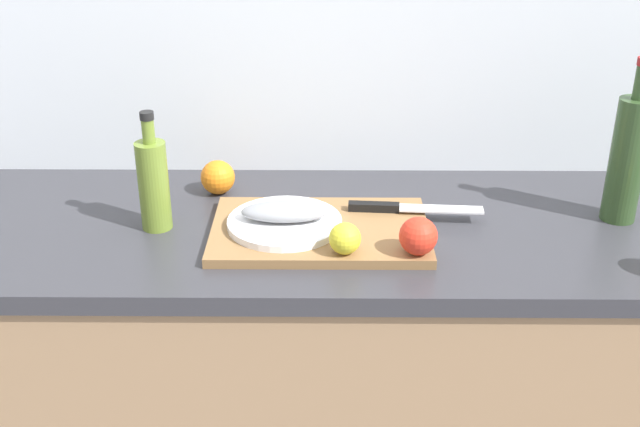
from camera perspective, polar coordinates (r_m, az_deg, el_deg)
back_wall at (r=1.89m, az=3.30°, el=13.26°), size 3.20×0.05×2.50m
kitchen_counter at (r=1.94m, az=3.13°, el=-12.70°), size 2.00×0.60×0.90m
cutting_board at (r=1.65m, az=0.00°, el=-1.25°), size 0.45×0.29×0.02m
white_plate at (r=1.64m, az=-2.57°, el=-0.67°), size 0.24×0.24×0.01m
fish_fillet at (r=1.63m, az=-2.59°, el=0.13°), size 0.18×0.08×0.04m
chef_knife at (r=1.71m, az=5.68°, el=0.42°), size 0.29×0.05×0.02m
lemon_0 at (r=1.53m, az=1.81°, el=-1.81°), size 0.06×0.06×0.06m
tomato_0 at (r=1.54m, az=7.10°, el=-1.62°), size 0.08×0.08×0.08m
olive_oil_bottle at (r=1.68m, az=-11.93°, el=2.18°), size 0.06×0.06×0.26m
wine_bottle at (r=1.79m, az=21.31°, el=3.79°), size 0.07×0.07×0.36m
orange_0 at (r=1.84m, az=-7.38°, el=2.61°), size 0.08×0.08×0.08m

